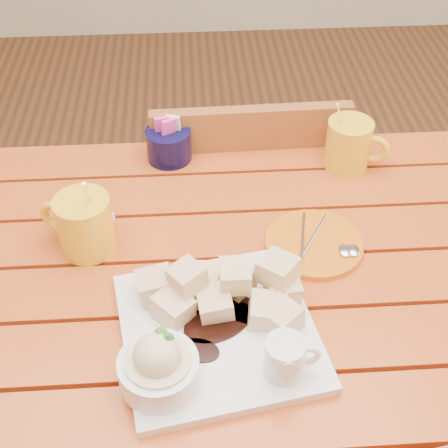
{
  "coord_description": "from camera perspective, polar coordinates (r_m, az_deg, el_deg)",
  "views": [
    {
      "loc": [
        -0.02,
        -0.66,
        1.48
      ],
      "look_at": [
        0.02,
        0.06,
        0.82
      ],
      "focal_mm": 50.0,
      "sensor_mm": 36.0,
      "label": 1
    }
  ],
  "objects": [
    {
      "name": "dessert_plate",
      "position": [
        0.88,
        -1.32,
        -9.6
      ],
      "size": [
        0.31,
        0.31,
        0.11
      ],
      "rotation": [
        0.0,
        0.0,
        0.17
      ],
      "color": "white",
      "rests_on": "table"
    },
    {
      "name": "coffee_mug_left",
      "position": [
        1.03,
        -12.74,
        0.05
      ],
      "size": [
        0.12,
        0.09,
        0.15
      ],
      "rotation": [
        0.0,
        0.0,
        -0.43
      ],
      "color": "yellow",
      "rests_on": "table"
    },
    {
      "name": "orange_saucer",
      "position": [
        1.05,
        8.32,
        -1.8
      ],
      "size": [
        0.16,
        0.16,
        0.02
      ],
      "rotation": [
        0.0,
        0.0,
        -0.4
      ],
      "color": "orange",
      "rests_on": "table"
    },
    {
      "name": "sugar_caddy",
      "position": [
        1.21,
        -5.07,
        7.32
      ],
      "size": [
        0.09,
        0.09,
        0.09
      ],
      "color": "black",
      "rests_on": "table"
    },
    {
      "name": "table",
      "position": [
        1.06,
        -1.13,
        -9.5
      ],
      "size": [
        1.2,
        0.79,
        0.75
      ],
      "color": "#AB3A16",
      "rests_on": "ground"
    },
    {
      "name": "cream_pitcher",
      "position": [
        1.07,
        -12.6,
        1.07
      ],
      "size": [
        0.09,
        0.08,
        0.07
      ],
      "rotation": [
        0.0,
        0.0,
        -0.35
      ],
      "color": "white",
      "rests_on": "table"
    },
    {
      "name": "coffee_mug_right",
      "position": [
        1.21,
        11.42,
        7.21
      ],
      "size": [
        0.12,
        0.09,
        0.14
      ],
      "rotation": [
        0.0,
        0.0,
        -0.41
      ],
      "color": "yellow",
      "rests_on": "table"
    },
    {
      "name": "chair_far",
      "position": [
        1.52,
        1.69,
        0.59
      ],
      "size": [
        0.41,
        0.41,
        0.84
      ],
      "rotation": [
        0.0,
        0.0,
        3.17
      ],
      "color": "brown",
      "rests_on": "ground"
    }
  ]
}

